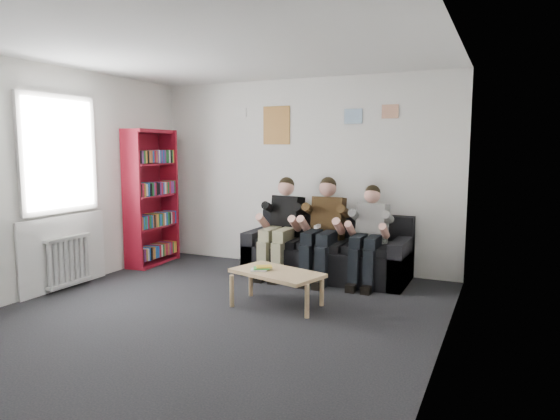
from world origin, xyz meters
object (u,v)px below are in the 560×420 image
bookshelf (152,198)px  person_right (368,236)px  person_middle (323,230)px  person_left (281,227)px  coffee_table (277,275)px  sofa (328,254)px

bookshelf → person_right: (3.22, 0.19, -0.36)m
person_middle → person_left: bearing=178.5°
coffee_table → person_left: (-0.53, 1.26, 0.31)m
sofa → person_middle: bearing=-90.0°
person_middle → bookshelf: bearing=-177.4°
bookshelf → person_middle: (2.62, 0.18, -0.33)m
sofa → bookshelf: bookshelf is taller
bookshelf → coffee_table: 2.84m
sofa → bookshelf: 2.74m
bookshelf → coffee_table: (2.54, -1.07, -0.65)m
bookshelf → coffee_table: bearing=-28.3°
person_left → person_right: size_ratio=1.06×
person_right → person_left: bearing=-174.0°
person_right → coffee_table: bearing=-112.4°
bookshelf → person_middle: bookshelf is taller
person_middle → person_right: bearing=-0.8°
person_left → person_middle: (0.60, -0.00, 0.01)m
person_left → bookshelf: bearing=-167.8°
sofa → person_right: person_right is taller
person_right → bookshelf: bearing=-170.9°
bookshelf → person_middle: 2.65m
sofa → coffee_table: size_ratio=2.20×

